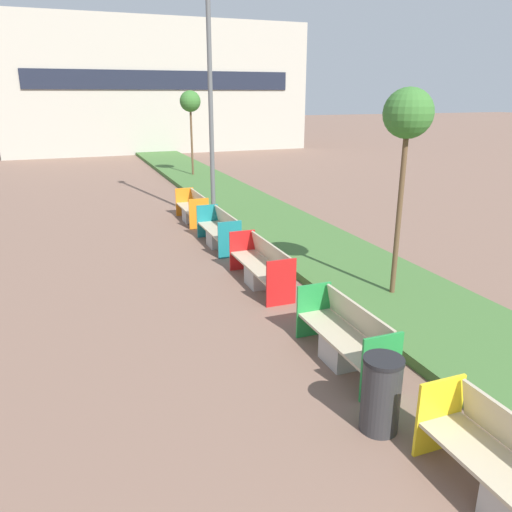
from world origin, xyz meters
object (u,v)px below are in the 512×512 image
bench_green_frame (345,341)px  bench_orange_frame (193,211)px  bench_teal_frame (219,233)px  sapling_tree_near (408,118)px  street_lamp_post (209,59)px  litter_bin (381,394)px  bench_red_frame (262,269)px  sapling_tree_far (190,103)px

bench_green_frame → bench_orange_frame: bearing=90.0°
bench_teal_frame → sapling_tree_near: sapling_tree_near is taller
bench_green_frame → sapling_tree_near: size_ratio=0.50×
bench_green_frame → street_lamp_post: (0.61, 9.27, 4.55)m
bench_teal_frame → litter_bin: size_ratio=2.16×
bench_red_frame → sapling_tree_near: (2.14, -1.71, 3.17)m
sapling_tree_far → bench_green_frame: bearing=-96.7°
bench_orange_frame → street_lamp_post: street_lamp_post is taller
bench_green_frame → street_lamp_post: street_lamp_post is taller
litter_bin → sapling_tree_near: (2.57, 3.35, 3.05)m
bench_green_frame → bench_teal_frame: size_ratio=0.95×
sapling_tree_near → bench_red_frame: bearing=141.4°
bench_orange_frame → sapling_tree_far: 9.37m
sapling_tree_far → bench_red_frame: bearing=-98.3°
sapling_tree_far → street_lamp_post: bearing=-99.8°
bench_teal_frame → sapling_tree_far: bearing=79.5°
bench_orange_frame → street_lamp_post: (0.61, -0.30, 4.56)m
bench_orange_frame → sapling_tree_near: size_ratio=0.47×
bench_green_frame → bench_teal_frame: same height
bench_teal_frame → bench_orange_frame: bearing=90.0°
bench_green_frame → sapling_tree_far: (2.14, 18.11, 3.19)m
bench_orange_frame → bench_green_frame: bearing=-90.0°
bench_orange_frame → bench_teal_frame: bearing=-90.0°
bench_red_frame → bench_teal_frame: size_ratio=1.09×
bench_red_frame → sapling_tree_near: bearing=-38.6°
bench_red_frame → sapling_tree_near: size_ratio=0.56×
litter_bin → bench_green_frame: bearing=74.6°
bench_orange_frame → sapling_tree_far: (2.14, 8.55, 3.19)m
litter_bin → sapling_tree_far: sapling_tree_far is taller
bench_red_frame → sapling_tree_near: 4.19m
litter_bin → street_lamp_post: size_ratio=0.11×
bench_red_frame → bench_orange_frame: bearing=90.0°
bench_teal_frame → bench_orange_frame: 2.95m
sapling_tree_far → litter_bin: bearing=-97.4°
bench_teal_frame → litter_bin: bearing=-93.0°
bench_red_frame → bench_orange_frame: (-0.00, 6.07, -0.01)m
bench_red_frame → bench_teal_frame: bearing=90.0°
litter_bin → sapling_tree_far: (2.57, 19.67, 3.06)m
bench_teal_frame → street_lamp_post: street_lamp_post is taller
sapling_tree_near → sapling_tree_far: size_ratio=0.99×
litter_bin → street_lamp_post: (1.04, 10.82, 4.43)m
bench_red_frame → litter_bin: size_ratio=2.35×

